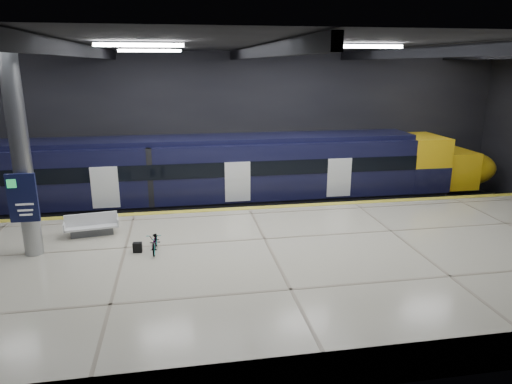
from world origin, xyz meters
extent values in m
plane|color=black|center=(0.00, 0.00, 0.00)|extent=(30.00, 30.00, 0.00)
cube|color=black|center=(0.00, 8.00, 4.00)|extent=(30.00, 0.10, 8.00)
cube|color=black|center=(0.00, -8.00, 4.00)|extent=(30.00, 0.10, 8.00)
cube|color=black|center=(0.00, 0.00, 8.00)|extent=(30.00, 16.00, 0.10)
cube|color=black|center=(-6.00, 0.00, 7.75)|extent=(0.25, 16.00, 0.40)
cube|color=black|center=(0.00, 0.00, 7.75)|extent=(0.25, 16.00, 0.40)
cube|color=black|center=(6.00, 0.00, 7.75)|extent=(0.25, 16.00, 0.40)
cube|color=white|center=(-4.00, -2.00, 7.88)|extent=(2.60, 0.18, 0.10)
cube|color=white|center=(3.00, -2.00, 7.88)|extent=(2.60, 0.18, 0.10)
cube|color=white|center=(-4.00, 4.00, 7.88)|extent=(2.60, 0.18, 0.10)
cube|color=white|center=(3.00, 4.00, 7.88)|extent=(2.60, 0.18, 0.10)
cube|color=white|center=(10.00, 4.00, 7.88)|extent=(2.60, 0.18, 0.10)
cube|color=beige|center=(0.00, -2.50, 0.55)|extent=(30.00, 11.00, 1.10)
cube|color=gold|center=(0.00, 2.75, 1.11)|extent=(30.00, 0.40, 0.01)
cube|color=gray|center=(0.00, 4.78, 0.08)|extent=(30.00, 0.08, 0.16)
cube|color=gray|center=(0.00, 6.22, 0.08)|extent=(30.00, 0.08, 0.16)
cube|color=black|center=(-3.33, 5.50, 0.55)|extent=(24.00, 2.58, 0.80)
cube|color=black|center=(-3.33, 5.50, 2.33)|extent=(24.00, 2.80, 2.75)
cube|color=black|center=(-3.33, 5.50, 3.82)|extent=(24.00, 2.30, 0.24)
cube|color=black|center=(-3.33, 4.09, 2.60)|extent=(24.00, 0.04, 0.70)
cube|color=white|center=(-0.33, 4.08, 2.00)|extent=(1.20, 0.05, 1.90)
cube|color=yellow|center=(9.67, 5.50, 2.33)|extent=(2.00, 2.80, 2.75)
ellipsoid|color=yellow|center=(12.27, 5.50, 1.85)|extent=(3.60, 2.52, 1.90)
cube|color=black|center=(9.97, 5.50, 2.50)|extent=(1.60, 2.38, 0.80)
cube|color=#595B60|center=(-6.35, 0.50, 1.24)|extent=(1.57, 0.68, 0.28)
cube|color=silver|center=(-6.35, 0.50, 1.46)|extent=(1.99, 1.06, 0.08)
cube|color=silver|center=(-6.35, 0.50, 1.72)|extent=(1.88, 0.34, 0.47)
cube|color=silver|center=(-7.29, 0.37, 1.57)|extent=(0.17, 0.80, 0.28)
cube|color=silver|center=(-5.42, 0.63, 1.57)|extent=(0.17, 0.80, 0.28)
imported|color=#99999E|center=(-3.94, -1.49, 1.46)|extent=(0.52, 1.38, 0.72)
cube|color=black|center=(-4.54, -1.49, 1.28)|extent=(0.31, 0.21, 0.35)
cylinder|color=#9EA0A5|center=(-8.00, -1.00, 4.55)|extent=(0.60, 0.60, 6.90)
cube|color=#10153C|center=(-8.00, -1.42, 3.20)|extent=(0.90, 0.12, 1.60)
camera|label=1|loc=(-2.99, -16.50, 7.34)|focal=32.00mm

